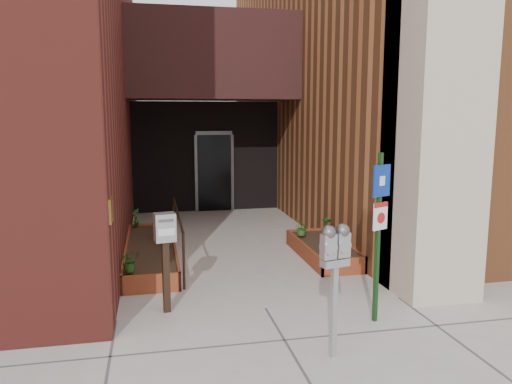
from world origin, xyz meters
TOP-DOWN VIEW (x-y plane):
  - ground at (0.00, 0.00)m, footprint 80.00×80.00m
  - architecture at (-0.18, 6.89)m, footprint 20.00×14.60m
  - planter_left at (-1.55, 2.70)m, footprint 0.90×3.60m
  - planter_right at (1.60, 2.20)m, footprint 0.80×2.20m
  - handrail at (-1.05, 2.65)m, footprint 0.04×3.34m
  - parking_meter at (0.42, -1.49)m, footprint 0.35×0.19m
  - sign_post at (1.30, -0.70)m, footprint 0.28×0.14m
  - payment_dropbox at (-1.34, 0.17)m, footprint 0.30×0.25m
  - shrub_left_a at (-1.85, 1.12)m, footprint 0.40×0.40m
  - shrub_left_b at (-1.25, 2.56)m, footprint 0.28×0.28m
  - shrub_left_c at (-1.43, 3.24)m, footprint 0.26×0.26m
  - shrub_left_d at (-1.85, 4.30)m, footprint 0.27×0.27m
  - shrub_right_a at (1.35, 1.30)m, footprint 0.23×0.23m
  - shrub_right_b at (1.85, 2.69)m, footprint 0.27×0.27m
  - shrub_right_c at (1.35, 2.75)m, footprint 0.41×0.41m

SIDE VIEW (x-z plane):
  - ground at x=0.00m, z-range 0.00..0.00m
  - planter_left at x=-1.55m, z-range -0.02..0.28m
  - planter_right at x=1.60m, z-range -0.02..0.28m
  - shrub_right_a at x=1.35m, z-range 0.30..0.59m
  - shrub_right_c at x=1.35m, z-range 0.30..0.62m
  - shrub_left_a at x=-1.85m, z-range 0.30..0.64m
  - shrub_left_c at x=-1.43m, z-range 0.30..0.64m
  - shrub_left_b at x=-1.25m, z-range 0.30..0.66m
  - shrub_left_d at x=-1.85m, z-range 0.30..0.68m
  - shrub_right_b at x=1.85m, z-range 0.30..0.68m
  - handrail at x=-1.05m, z-range 0.30..1.20m
  - payment_dropbox at x=-1.34m, z-range 0.30..1.67m
  - parking_meter at x=0.42m, z-range 0.41..1.91m
  - sign_post at x=1.30m, z-range 0.25..2.44m
  - architecture at x=-0.18m, z-range -0.02..9.98m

